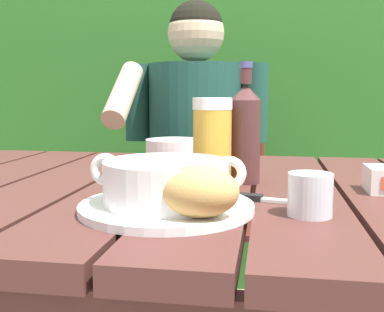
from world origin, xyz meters
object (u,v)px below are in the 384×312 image
(serving_plate, at_px, (167,207))
(diner_bowl, at_px, (174,149))
(beer_glass, at_px, (214,142))
(bread_roll, at_px, (199,191))
(beer_bottle, at_px, (245,132))
(chair_near_diner, at_px, (202,209))
(soup_bowl, at_px, (166,181))
(table_knife, at_px, (260,199))
(water_glass_small, at_px, (310,195))
(person_eating, at_px, (193,155))

(serving_plate, xyz_separation_m, diner_bowl, (-0.10, 0.54, 0.02))
(beer_glass, relative_size, diner_bowl, 1.12)
(bread_roll, xyz_separation_m, beer_bottle, (0.04, 0.31, 0.05))
(chair_near_diner, distance_m, beer_bottle, 0.94)
(soup_bowl, relative_size, table_knife, 1.51)
(serving_plate, bearing_deg, table_knife, 32.11)
(bread_roll, bearing_deg, diner_bowl, 104.47)
(chair_near_diner, height_order, water_glass_small, chair_near_diner)
(chair_near_diner, relative_size, bread_roll, 9.38)
(serving_plate, xyz_separation_m, soup_bowl, (0.00, 0.00, 0.04))
(serving_plate, relative_size, bread_roll, 2.43)
(chair_near_diner, height_order, beer_bottle, chair_near_diner)
(bread_roll, bearing_deg, soup_bowl, 130.60)
(chair_near_diner, bearing_deg, person_eating, -90.81)
(serving_plate, height_order, beer_glass, beer_glass)
(chair_near_diner, distance_m, bread_roll, 1.20)
(serving_plate, xyz_separation_m, table_knife, (0.14, 0.09, -0.00))
(bread_roll, height_order, beer_glass, beer_glass)
(serving_plate, height_order, soup_bowl, soup_bowl)
(table_knife, bearing_deg, serving_plate, -147.89)
(water_glass_small, bearing_deg, soup_bowl, -178.47)
(soup_bowl, bearing_deg, chair_near_diner, 95.13)
(soup_bowl, distance_m, table_knife, 0.17)
(beer_bottle, xyz_separation_m, diner_bowl, (-0.20, 0.29, -0.07))
(diner_bowl, bearing_deg, serving_plate, -79.76)
(diner_bowl, bearing_deg, person_eating, 90.47)
(serving_plate, relative_size, beer_bottle, 1.12)
(water_glass_small, bearing_deg, bread_roll, -153.49)
(serving_plate, distance_m, table_knife, 0.16)
(person_eating, distance_m, beer_bottle, 0.68)
(beer_glass, xyz_separation_m, beer_bottle, (0.06, 0.04, 0.02))
(beer_glass, height_order, beer_bottle, beer_bottle)
(person_eating, bearing_deg, beer_glass, -77.80)
(chair_near_diner, distance_m, table_knife, 1.06)
(bread_roll, bearing_deg, water_glass_small, 26.51)
(soup_bowl, xyz_separation_m, table_knife, (0.14, 0.09, -0.04))
(soup_bowl, relative_size, bread_roll, 2.20)
(person_eating, xyz_separation_m, beer_glass, (0.15, -0.68, 0.12))
(chair_near_diner, bearing_deg, bread_roll, -82.25)
(chair_near_diner, bearing_deg, beer_bottle, -76.50)
(bread_roll, distance_m, beer_glass, 0.27)
(chair_near_diner, bearing_deg, diner_bowl, -90.00)
(bread_roll, xyz_separation_m, water_glass_small, (0.15, 0.07, -0.02))
(beer_bottle, bearing_deg, serving_plate, -113.32)
(beer_bottle, distance_m, diner_bowl, 0.36)
(beer_glass, relative_size, beer_bottle, 0.71)
(chair_near_diner, distance_m, beer_glass, 0.96)
(beer_bottle, bearing_deg, diner_bowl, 124.33)
(soup_bowl, height_order, beer_glass, beer_glass)
(beer_bottle, distance_m, water_glass_small, 0.27)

